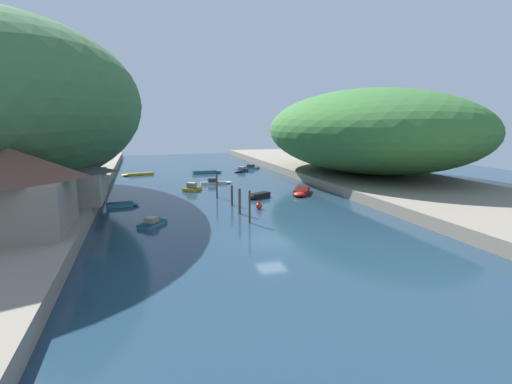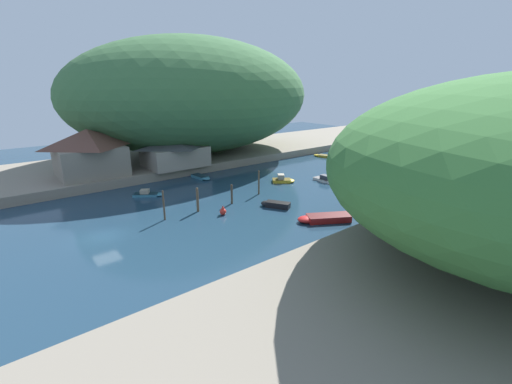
# 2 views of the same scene
# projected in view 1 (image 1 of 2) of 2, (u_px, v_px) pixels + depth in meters

# --- Properties ---
(water_surface) EXTENTS (130.00, 130.00, 0.00)m
(water_surface) POSITION_uv_depth(u_px,v_px,m) (213.00, 187.00, 63.65)
(water_surface) COLOR #1E384C
(water_surface) RESTS_ON ground
(left_bank) EXTENTS (22.00, 120.00, 1.37)m
(left_bank) POSITION_uv_depth(u_px,v_px,m) (23.00, 191.00, 56.19)
(left_bank) COLOR gray
(left_bank) RESTS_ON ground
(right_bank) EXTENTS (22.00, 120.00, 1.37)m
(right_bank) POSITION_uv_depth(u_px,v_px,m) (363.00, 176.00, 70.86)
(right_bank) COLOR gray
(right_bank) RESTS_ON ground
(hillside_right) EXTENTS (33.36, 46.71, 14.59)m
(hillside_right) POSITION_uv_depth(u_px,v_px,m) (369.00, 131.00, 70.30)
(hillside_right) COLOR #387033
(hillside_right) RESTS_ON right_bank
(waterfront_building) EXTENTS (9.04, 9.95, 6.97)m
(waterfront_building) POSITION_uv_depth(u_px,v_px,m) (12.00, 189.00, 32.76)
(waterfront_building) COLOR gray
(waterfront_building) RESTS_ON left_bank
(boathouse_shed) EXTENTS (8.20, 10.36, 4.65)m
(boathouse_shed) POSITION_uv_depth(u_px,v_px,m) (68.00, 180.00, 45.61)
(boathouse_shed) COLOR gray
(boathouse_shed) RESTS_ON left_bank
(boat_cabin_cruiser) EXTENTS (4.52, 6.07, 0.72)m
(boat_cabin_cruiser) POSITION_uv_depth(u_px,v_px,m) (301.00, 192.00, 57.33)
(boat_cabin_cruiser) COLOR red
(boat_cabin_cruiser) RESTS_ON water_surface
(boat_far_right_bank) EXTENTS (5.37, 1.55, 1.03)m
(boat_far_right_bank) POSITION_uv_depth(u_px,v_px,m) (216.00, 182.00, 66.82)
(boat_far_right_bank) COLOR white
(boat_far_right_bank) RESTS_ON water_surface
(boat_yellow_tender) EXTENTS (4.51, 4.61, 0.95)m
(boat_yellow_tender) POSITION_uv_depth(u_px,v_px,m) (249.00, 167.00, 88.29)
(boat_yellow_tender) COLOR teal
(boat_yellow_tender) RESTS_ON water_surface
(boat_small_dinghy) EXTENTS (4.03, 1.83, 0.50)m
(boat_small_dinghy) POSITION_uv_depth(u_px,v_px,m) (124.00, 204.00, 49.38)
(boat_small_dinghy) COLOR teal
(boat_small_dinghy) RESTS_ON water_surface
(boat_white_cruiser) EXTENTS (3.49, 4.20, 0.89)m
(boat_white_cruiser) POSITION_uv_depth(u_px,v_px,m) (154.00, 222.00, 40.64)
(boat_white_cruiser) COLOR teal
(boat_white_cruiser) RESTS_ON water_surface
(boat_red_skiff) EXTENTS (3.71, 3.83, 1.02)m
(boat_red_skiff) POSITION_uv_depth(u_px,v_px,m) (241.00, 170.00, 82.37)
(boat_red_skiff) COLOR navy
(boat_red_skiff) RESTS_ON water_surface
(boat_moored_right) EXTENTS (6.14, 1.86, 0.62)m
(boat_moored_right) POSITION_uv_depth(u_px,v_px,m) (208.00, 172.00, 80.14)
(boat_moored_right) COLOR teal
(boat_moored_right) RESTS_ON water_surface
(boat_navy_launch) EXTENTS (3.50, 3.81, 1.25)m
(boat_navy_launch) POSITION_uv_depth(u_px,v_px,m) (193.00, 188.00, 60.53)
(boat_navy_launch) COLOR gold
(boat_navy_launch) RESTS_ON water_surface
(boat_mid_channel) EXTENTS (6.31, 3.02, 0.44)m
(boat_mid_channel) POSITION_uv_depth(u_px,v_px,m) (137.00, 174.00, 77.23)
(boat_mid_channel) COLOR gold
(boat_mid_channel) RESTS_ON water_surface
(boat_near_quay) EXTENTS (3.79, 2.90, 0.71)m
(boat_near_quay) POSITION_uv_depth(u_px,v_px,m) (258.00, 196.00, 54.43)
(boat_near_quay) COLOR black
(boat_near_quay) RESTS_ON water_surface
(mooring_post_nearest) EXTENTS (0.21, 0.21, 3.46)m
(mooring_post_nearest) POSITION_uv_depth(u_px,v_px,m) (250.00, 207.00, 41.16)
(mooring_post_nearest) COLOR #4C3D2D
(mooring_post_nearest) RESTS_ON water_surface
(mooring_post_second) EXTENTS (0.31, 0.31, 3.00)m
(mooring_post_second) POSITION_uv_depth(u_px,v_px,m) (240.00, 201.00, 45.22)
(mooring_post_second) COLOR brown
(mooring_post_second) RESTS_ON water_surface
(mooring_post_middle) EXTENTS (0.27, 0.27, 2.59)m
(mooring_post_middle) POSITION_uv_depth(u_px,v_px,m) (232.00, 195.00, 49.86)
(mooring_post_middle) COLOR #4C3D2D
(mooring_post_middle) RESTS_ON water_surface
(mooring_post_fourth) EXTENTS (0.23, 0.23, 3.38)m
(mooring_post_fourth) POSITION_uv_depth(u_px,v_px,m) (217.00, 186.00, 54.44)
(mooring_post_fourth) COLOR brown
(mooring_post_fourth) RESTS_ON water_surface
(channel_buoy_near) EXTENTS (0.76, 0.76, 1.15)m
(channel_buoy_near) POSITION_uv_depth(u_px,v_px,m) (259.00, 205.00, 47.83)
(channel_buoy_near) COLOR red
(channel_buoy_near) RESTS_ON water_surface
(person_on_quay) EXTENTS (0.27, 0.40, 1.69)m
(person_on_quay) POSITION_uv_depth(u_px,v_px,m) (58.00, 210.00, 36.66)
(person_on_quay) COLOR #282D3D
(person_on_quay) RESTS_ON left_bank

